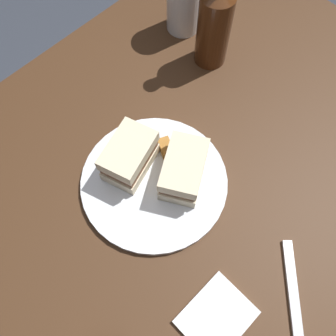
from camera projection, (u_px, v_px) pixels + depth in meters
ground_plane at (175, 252)px, 1.38m from camera, size 6.00×6.00×0.00m
dining_table at (177, 223)px, 1.04m from camera, size 1.14×0.83×0.76m
plate at (154, 182)px, 0.67m from camera, size 0.27×0.27×0.01m
sandwich_half_left at (184, 170)px, 0.64m from camera, size 0.13×0.11×0.06m
sandwich_half_right at (129, 156)px, 0.65m from camera, size 0.12×0.09×0.07m
potato_wedge_front at (179, 160)px, 0.68m from camera, size 0.05×0.02×0.01m
potato_wedge_middle at (137, 152)px, 0.68m from camera, size 0.05×0.05×0.02m
potato_wedge_back at (164, 149)px, 0.68m from camera, size 0.04×0.04×0.02m
pint_glass at (184, 1)px, 0.78m from camera, size 0.08×0.08×0.16m
cider_bottle at (215, 22)px, 0.71m from camera, size 0.07×0.07×0.25m
napkin at (217, 317)px, 0.58m from camera, size 0.11×0.09×0.01m
fork at (293, 296)px, 0.59m from camera, size 0.14×0.13×0.01m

